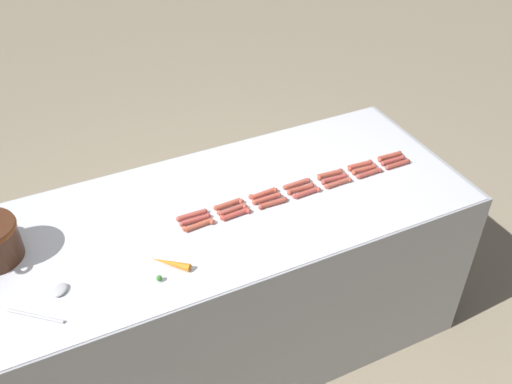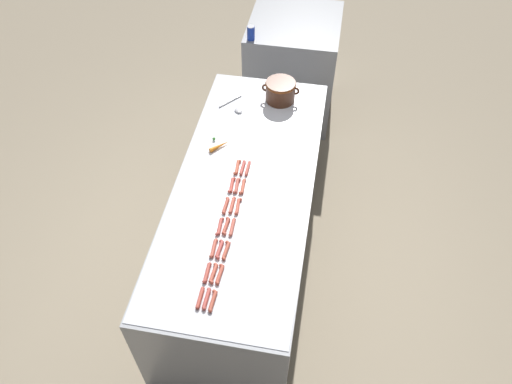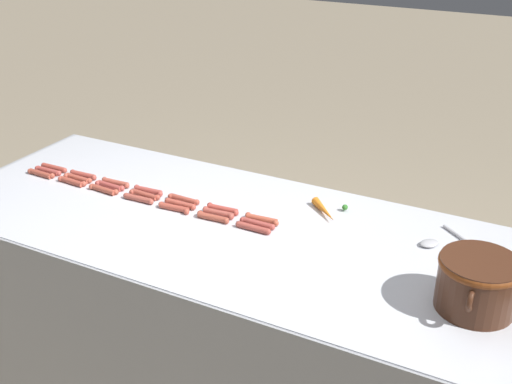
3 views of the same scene
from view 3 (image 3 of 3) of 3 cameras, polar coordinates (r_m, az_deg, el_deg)
The scene contains 25 objects.
griddle_counter at distance 2.57m, azimuth -2.50°, elevation -11.78°, with size 0.92×2.29×0.91m.
hot_dog_0 at distance 2.88m, azimuth -17.84°, elevation 2.11°, with size 0.02×0.14×0.02m.
hot_dog_1 at distance 2.78m, azimuth -15.39°, elevation 1.51°, with size 0.03×0.14×0.02m.
hot_dog_2 at distance 2.67m, azimuth -12.61°, elevation 0.84°, with size 0.03×0.14×0.02m.
hot_dog_3 at distance 2.57m, azimuth -9.74°, elevation 0.13°, with size 0.03×0.14×0.02m.
hot_dog_4 at distance 2.48m, azimuth -6.58°, elevation -0.66°, with size 0.03×0.14×0.02m.
hot_dog_5 at distance 2.40m, azimuth -3.03°, elevation -1.56°, with size 0.03×0.14×0.02m.
hot_dog_6 at distance 2.32m, azimuth 0.52°, elevation -2.47°, with size 0.03×0.14×0.02m.
hot_dog_7 at distance 2.86m, azimuth -18.33°, elevation 1.84°, with size 0.03×0.14×0.02m.
hot_dog_8 at distance 2.75m, azimuth -15.86°, elevation 1.21°, with size 0.03×0.14×0.02m.
hot_dog_9 at distance 2.65m, azimuth -13.12°, elevation 0.55°, with size 0.03×0.14×0.02m.
hot_dog_10 at distance 2.54m, azimuth -10.06°, elevation -0.24°, with size 0.03×0.14×0.02m.
hot_dog_11 at distance 2.45m, azimuth -6.89°, elevation -1.08°, with size 0.02×0.14×0.02m.
hot_dog_12 at distance 2.37m, azimuth -3.42°, elevation -1.91°, with size 0.03×0.14×0.02m.
hot_dog_13 at distance 2.29m, azimuth 0.11°, elevation -2.88°, with size 0.03×0.14×0.02m.
hot_dog_14 at distance 2.84m, azimuth -18.89°, elevation 1.61°, with size 0.03×0.14×0.02m.
hot_dog_15 at distance 2.73m, azimuth -16.34°, elevation 0.93°, with size 0.03×0.14×0.02m.
hot_dog_16 at distance 2.62m, azimuth -13.66°, elevation 0.23°, with size 0.03×0.14×0.02m.
hot_dog_17 at distance 2.52m, azimuth -10.61°, elevation -0.58°, with size 0.03×0.14×0.02m.
hot_dog_18 at distance 2.42m, azimuth -7.44°, elevation -1.43°, with size 0.03×0.14×0.02m.
hot_dog_19 at distance 2.34m, azimuth -3.90°, elevation -2.30°, with size 0.03×0.14×0.02m.
hot_dog_20 at distance 2.27m, azimuth -0.23°, elevation -3.24°, with size 0.02×0.14×0.02m.
bean_pot at distance 1.94m, azimuth 19.45°, elevation -7.63°, with size 0.30×0.24×0.16m.
serving_spoon at distance 2.28m, azimuth 16.42°, elevation -4.39°, with size 0.20×0.23×0.02m.
carrot at distance 2.39m, azimuth 6.32°, elevation -1.64°, with size 0.14×0.14×0.03m.
Camera 3 is at (1.75, 1.03, 2.03)m, focal length 44.13 mm.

